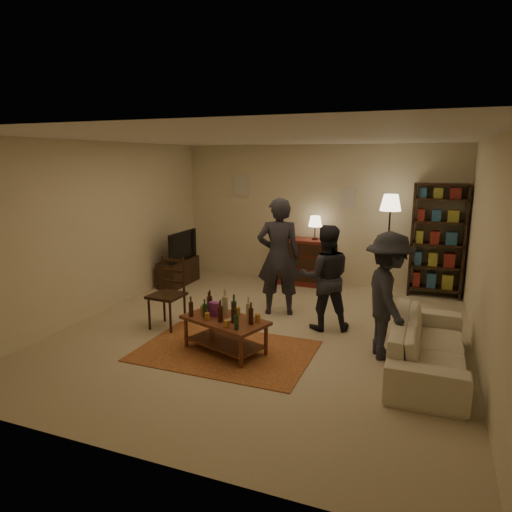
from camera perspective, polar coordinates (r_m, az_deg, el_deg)
The scene contains 13 objects.
floor at distance 6.61m, azimuth 0.91°, elevation -9.52°, with size 6.00×6.00×0.00m, color #C6B793.
room_shell at distance 9.20m, azimuth 3.64°, elevation 8.20°, with size 6.00×6.00×6.00m.
rug at distance 6.02m, azimuth -3.85°, elevation -11.74°, with size 2.20×1.50×0.01m, color maroon.
coffee_table at distance 5.88m, azimuth -3.94°, elevation -8.21°, with size 1.22×0.91×0.78m.
dining_chair at distance 6.80m, azimuth -10.83°, elevation -4.18°, with size 0.48×0.48×1.05m.
tv_stand at distance 9.07m, azimuth -9.67°, elevation -1.13°, with size 0.40×1.00×1.06m.
dresser at distance 9.01m, azimuth 5.78°, elevation -0.53°, with size 1.00×0.50×1.36m.
bookshelf at distance 8.66m, azimuth 21.72°, elevation 1.92°, with size 0.90×0.34×2.02m.
floor_lamp at distance 8.25m, azimuth 16.43°, elevation 5.53°, with size 0.36×0.36×1.83m.
sofa at distance 5.77m, azimuth 20.73°, elevation -10.39°, with size 2.08×0.81×0.61m, color beige.
person_left at distance 7.15m, azimuth 2.85°, elevation -0.09°, with size 0.68×0.44×1.86m, color #26262D.
person_right at distance 6.60m, azimuth 8.65°, elevation -2.70°, with size 0.74×0.58×1.53m, color #24252B.
person_by_sofa at distance 5.81m, azimuth 16.17°, elevation -4.85°, with size 1.02×0.59×1.58m, color #26272D.
Camera 1 is at (2.13, -5.76, 2.44)m, focal length 32.00 mm.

